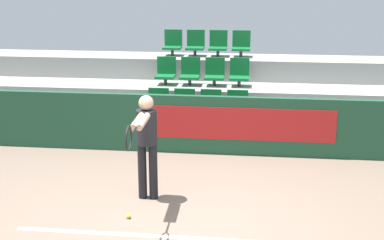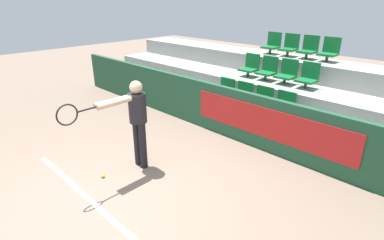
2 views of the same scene
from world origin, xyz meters
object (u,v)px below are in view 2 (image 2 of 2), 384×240
Objects in this scene: stadium_chair_3 at (283,107)px; tennis_player at (134,117)px; stadium_chair_11 at (329,51)px; tennis_ball at (103,176)px; stadium_chair_2 at (262,101)px; stadium_chair_7 at (308,77)px; stadium_chair_6 at (287,73)px; stadium_chair_5 at (268,69)px; stadium_chair_4 at (250,66)px; stadium_chair_10 at (309,48)px; stadium_chair_8 at (272,44)px; stadium_chair_0 at (225,91)px; stadium_chair_1 at (242,96)px; stadium_chair_9 at (290,46)px.

tennis_player reaches higher than stadium_chair_3.
tennis_ball is (-1.38, -5.61, -1.63)m from stadium_chair_11.
stadium_chair_2 is 1.24m from stadium_chair_7.
stadium_chair_3 is 1.00× the size of stadium_chair_6.
stadium_chair_5 is at bearing 117.28° from stadium_chair_2.
stadium_chair_4 is (-1.59, 1.02, 0.47)m from stadium_chair_3.
stadium_chair_4 is 1.94m from stadium_chair_11.
stadium_chair_10 reaches higher than stadium_chair_2.
stadium_chair_10 and stadium_chair_11 have the same top height.
stadium_chair_4 and stadium_chair_6 have the same top height.
tennis_ball is (-1.38, -4.59, -1.16)m from stadium_chair_7.
stadium_chair_11 is (1.59, 0.00, 0.00)m from stadium_chair_8.
stadium_chair_11 is 8.81× the size of tennis_ball.
stadium_chair_8 reaches higher than stadium_chair_0.
stadium_chair_6 is 1.00× the size of stadium_chair_8.
stadium_chair_8 is at bearing 180.00° from stadium_chair_11.
stadium_chair_5 is 1.00× the size of stadium_chair_11.
stadium_chair_7 reaches higher than stadium_chair_2.
stadium_chair_7 is at bearing 44.12° from stadium_chair_1.
stadium_chair_3 is at bearing -62.72° from stadium_chair_9.
stadium_chair_10 is at bearing 90.00° from stadium_chair_2.
stadium_chair_0 is at bearing -147.12° from stadium_chair_7.
stadium_chair_2 is at bearing -75.54° from stadium_chair_9.
stadium_chair_3 is at bearing 66.18° from tennis_player.
stadium_chair_3 is 1.13m from stadium_chair_7.
stadium_chair_6 is 1.00× the size of stadium_chair_10.
stadium_chair_4 and stadium_chair_7 have the same top height.
stadium_chair_6 is at bearing 90.00° from stadium_chair_2.
stadium_chair_0 is 2.96m from tennis_player.
stadium_chair_1 is 2.49m from stadium_chair_11.
stadium_chair_5 is (-0.53, 1.02, 0.47)m from stadium_chair_2.
tennis_ball is (-0.33, -4.59, -1.16)m from stadium_chair_5.
stadium_chair_0 is at bearing -117.28° from stadium_chair_5.
stadium_chair_10 is at bearing 0.00° from stadium_chair_9.
stadium_chair_6 is (0.53, 1.02, 0.47)m from stadium_chair_1.
stadium_chair_11 reaches higher than tennis_player.
stadium_chair_5 is at bearing 180.00° from stadium_chair_7.
stadium_chair_9 is 0.36× the size of tennis_player.
stadium_chair_0 and stadium_chair_3 have the same top height.
stadium_chair_8 is (0.00, 1.02, 0.47)m from stadium_chair_4.
stadium_chair_0 is 1.00× the size of stadium_chair_8.
stadium_chair_7 is (1.59, 0.00, 0.00)m from stadium_chair_4.
stadium_chair_0 is at bearing -90.00° from stadium_chair_8.
stadium_chair_0 is 1.00× the size of stadium_chair_2.
stadium_chair_11 reaches higher than stadium_chair_0.
stadium_chair_4 is at bearing 90.00° from stadium_chair_0.
stadium_chair_9 reaches higher than stadium_chair_2.
stadium_chair_1 is at bearing 84.77° from tennis_ball.
stadium_chair_4 is at bearing 147.12° from stadium_chair_3.
stadium_chair_1 is at bearing -117.28° from stadium_chair_6.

